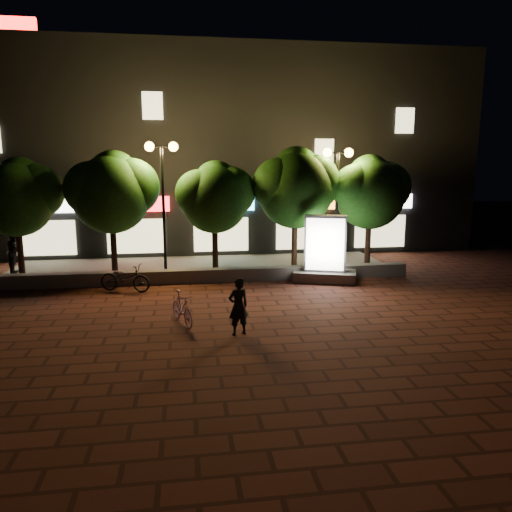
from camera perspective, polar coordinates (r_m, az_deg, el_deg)
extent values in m
plane|color=#522319|center=(14.70, -5.46, -6.76)|extent=(80.00, 80.00, 0.00)
cube|color=slate|center=(18.49, -6.09, -2.31)|extent=(16.00, 0.45, 0.50)
cube|color=slate|center=(20.98, -6.35, -1.33)|extent=(16.00, 5.00, 0.08)
cube|color=black|center=(27.02, -7.06, 11.93)|extent=(28.00, 8.00, 10.00)
cube|color=red|center=(28.04, -27.64, 22.57)|extent=(3.00, 0.25, 1.20)
cube|color=black|center=(27.90, -27.52, 21.27)|extent=(3.00, 0.25, 0.10)
cube|color=white|center=(23.89, -23.80, 5.50)|extent=(3.20, 0.12, 0.70)
cube|color=beige|center=(24.05, -23.53, 1.95)|extent=(2.60, 0.10, 1.60)
cube|color=red|center=(23.14, -14.17, 5.95)|extent=(3.20, 0.12, 0.70)
cube|color=beige|center=(23.31, -14.01, 2.27)|extent=(2.60, 0.10, 1.60)
cube|color=#4ABAC9|center=(23.08, -4.19, 6.23)|extent=(3.20, 0.12, 0.70)
cube|color=beige|center=(23.24, -4.14, 2.54)|extent=(2.60, 0.10, 1.60)
cube|color=orange|center=(23.70, 5.56, 6.33)|extent=(3.20, 0.12, 0.70)
cube|color=beige|center=(23.86, 5.49, 2.74)|extent=(2.60, 0.10, 1.60)
cube|color=white|center=(24.95, 14.57, 6.26)|extent=(3.20, 0.12, 0.70)
cube|color=beige|center=(25.10, 14.41, 2.84)|extent=(2.60, 0.10, 1.60)
cube|color=beige|center=(23.13, -12.12, 16.96)|extent=(0.90, 0.10, 1.20)
cube|color=beige|center=(23.89, 8.05, 12.07)|extent=(0.90, 0.10, 1.20)
cube|color=beige|center=(25.37, 17.16, 15.02)|extent=(0.90, 0.10, 1.20)
cylinder|color=black|center=(20.68, -26.07, 0.74)|extent=(0.24, 0.24, 2.25)
sphere|color=#22581A|center=(20.47, -26.51, 5.97)|extent=(2.80, 2.80, 2.80)
sphere|color=#22581A|center=(20.44, -24.54, 6.96)|extent=(2.10, 2.10, 2.10)
sphere|color=#22581A|center=(20.74, -26.11, 7.99)|extent=(1.82, 1.82, 1.82)
cylinder|color=black|center=(19.87, -16.44, 1.16)|extent=(0.24, 0.24, 2.34)
sphere|color=#22581A|center=(19.66, -16.76, 6.91)|extent=(3.00, 3.00, 3.00)
sphere|color=#22581A|center=(19.74, -14.55, 7.91)|extent=(2.25, 2.25, 2.25)
sphere|color=#22581A|center=(19.60, -18.82, 7.51)|extent=(2.10, 2.10, 2.10)
sphere|color=#22581A|center=(19.96, -16.44, 9.13)|extent=(1.95, 1.95, 1.95)
cylinder|color=black|center=(19.71, -4.85, 1.29)|extent=(0.24, 0.24, 2.21)
sphere|color=#22581A|center=(19.49, -4.94, 6.65)|extent=(2.70, 2.70, 2.70)
sphere|color=#22581A|center=(19.72, -3.01, 7.60)|extent=(2.03, 2.03, 2.02)
sphere|color=#22581A|center=(19.30, -6.74, 7.32)|extent=(1.89, 1.89, 1.89)
sphere|color=#22581A|center=(19.81, -4.74, 8.67)|extent=(1.76, 1.76, 1.76)
cylinder|color=black|center=(20.15, 4.56, 1.83)|extent=(0.24, 0.24, 2.43)
sphere|color=#22581A|center=(19.93, 4.65, 7.71)|extent=(3.10, 3.10, 3.10)
sphere|color=#22581A|center=(20.30, 6.69, 8.58)|extent=(2.33, 2.33, 2.33)
sphere|color=#22581A|center=(19.63, 2.75, 8.42)|extent=(2.17, 2.17, 2.17)
sphere|color=#22581A|center=(20.27, 4.74, 9.95)|extent=(2.01, 2.02, 2.02)
cylinder|color=black|center=(21.09, 13.07, 1.80)|extent=(0.24, 0.24, 2.29)
sphere|color=#22581A|center=(20.89, 13.30, 7.08)|extent=(2.90, 2.90, 2.90)
sphere|color=#22581A|center=(21.33, 14.96, 7.88)|extent=(2.18, 2.17, 2.17)
sphere|color=#22581A|center=(20.50, 11.77, 7.77)|extent=(2.03, 2.03, 2.03)
sphere|color=#22581A|center=(21.22, 13.29, 9.09)|extent=(1.89, 1.88, 1.88)
cylinder|color=black|center=(19.32, -10.84, 5.13)|extent=(0.12, 0.12, 5.00)
cylinder|color=black|center=(19.24, -11.11, 12.56)|extent=(0.90, 0.08, 0.08)
sphere|color=#FFAD3F|center=(19.27, -12.47, 12.50)|extent=(0.36, 0.36, 0.36)
sphere|color=#FFAD3F|center=(19.22, -9.73, 12.60)|extent=(0.36, 0.36, 0.36)
cylinder|color=black|center=(20.25, 9.45, 5.14)|extent=(0.12, 0.12, 4.80)
cylinder|color=black|center=(20.16, 9.66, 11.94)|extent=(0.90, 0.08, 0.08)
sphere|color=#FFAD3F|center=(20.03, 8.41, 11.99)|extent=(0.36, 0.36, 0.36)
sphere|color=#FFAD3F|center=(20.31, 10.90, 11.89)|extent=(0.36, 0.36, 0.36)
cube|color=slate|center=(18.74, 8.08, -2.35)|extent=(2.60, 1.86, 0.39)
cube|color=#4C4C51|center=(18.50, 8.19, 1.48)|extent=(1.65, 1.01, 2.15)
cube|color=white|center=(18.22, 8.15, 1.34)|extent=(1.35, 0.49, 1.95)
cube|color=white|center=(18.78, 8.22, 1.62)|extent=(1.35, 0.49, 1.95)
imported|color=#C283A7|center=(13.70, -8.72, -6.13)|extent=(0.95, 1.60, 0.93)
imported|color=black|center=(12.66, -2.10, -5.96)|extent=(0.65, 0.54, 1.54)
imported|color=black|center=(17.59, -15.20, -2.50)|extent=(1.98, 1.27, 0.98)
imported|color=black|center=(21.75, -26.53, 0.47)|extent=(0.81, 0.96, 1.75)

